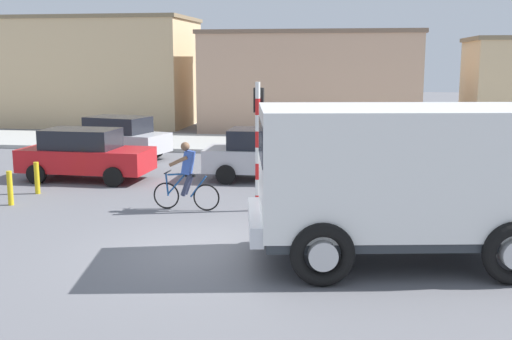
{
  "coord_description": "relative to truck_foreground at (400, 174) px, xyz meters",
  "views": [
    {
      "loc": [
        2.85,
        -11.64,
        3.78
      ],
      "look_at": [
        0.61,
        2.5,
        1.2
      ],
      "focal_mm": 43.9,
      "sensor_mm": 36.0,
      "label": 1
    }
  ],
  "objects": [
    {
      "name": "bollard_near",
      "position": [
        -9.63,
        3.06,
        -1.22
      ],
      "size": [
        0.14,
        0.14,
        0.9
      ],
      "primitive_type": "cylinder",
      "color": "gold",
      "rests_on": "ground"
    },
    {
      "name": "car_white_mid",
      "position": [
        -3.47,
        7.45,
        -0.85
      ],
      "size": [
        4.02,
        1.92,
        1.6
      ],
      "color": "#B7B7BC",
      "rests_on": "ground"
    },
    {
      "name": "car_red_near",
      "position": [
        -9.13,
        6.59,
        -0.85
      ],
      "size": [
        4.05,
        1.97,
        1.6
      ],
      "color": "red",
      "rests_on": "ground"
    },
    {
      "name": "cyclist",
      "position": [
        -4.98,
        3.29,
        -0.8
      ],
      "size": [
        1.73,
        0.5,
        1.72
      ],
      "color": "black",
      "rests_on": "ground"
    },
    {
      "name": "building_corner_left",
      "position": [
        -15.1,
        22.29,
        1.32
      ],
      "size": [
        10.42,
        5.92,
        5.97
      ],
      "color": "#D1B284",
      "rests_on": "ground"
    },
    {
      "name": "building_mid_block",
      "position": [
        -3.16,
        20.92,
        0.89
      ],
      "size": [
        10.98,
        5.46,
        5.1
      ],
      "color": "tan",
      "rests_on": "ground"
    },
    {
      "name": "traffic_light_pole",
      "position": [
        -3.2,
        3.56,
        0.4
      ],
      "size": [
        0.24,
        0.43,
        3.2
      ],
      "color": "red",
      "rests_on": "ground"
    },
    {
      "name": "ground_plane",
      "position": [
        -3.7,
        0.07,
        -1.67
      ],
      "size": [
        120.0,
        120.0,
        0.0
      ],
      "primitive_type": "plane",
      "color": "slate"
    },
    {
      "name": "sidewalk_far",
      "position": [
        -3.7,
        15.0,
        -1.59
      ],
      "size": [
        80.0,
        5.0,
        0.16
      ],
      "primitive_type": "cube",
      "color": "#ADADA8",
      "rests_on": "ground"
    },
    {
      "name": "bollard_far",
      "position": [
        -9.63,
        4.46,
        -1.22
      ],
      "size": [
        0.14,
        0.14,
        0.9
      ],
      "primitive_type": "cylinder",
      "color": "gold",
      "rests_on": "ground"
    },
    {
      "name": "truck_foreground",
      "position": [
        0.0,
        0.0,
        0.0
      ],
      "size": [
        5.77,
        3.54,
        2.9
      ],
      "color": "white",
      "rests_on": "ground"
    },
    {
      "name": "car_far_side",
      "position": [
        -9.73,
        10.69,
        -0.85
      ],
      "size": [
        4.29,
        2.62,
        1.6
      ],
      "color": "#B7B7BC",
      "rests_on": "ground"
    }
  ]
}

